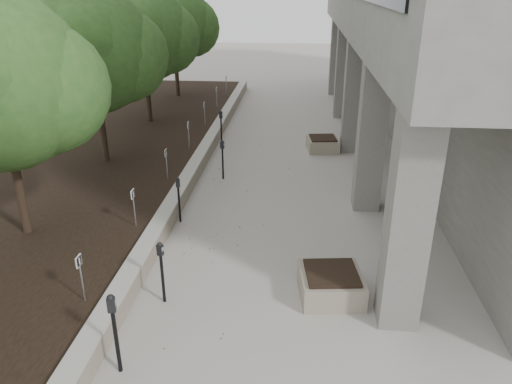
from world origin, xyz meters
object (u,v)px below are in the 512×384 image
at_px(parking_meter_3, 179,200).
at_px(planter_back, 323,144).
at_px(parking_meter_1, 116,334).
at_px(crabapple_tree_2, 5,119).
at_px(parking_meter_2, 162,273).
at_px(parking_meter_5, 221,128).
at_px(crabapple_tree_4, 144,55).
at_px(crabapple_tree_5, 175,41).
at_px(crabapple_tree_3, 96,77).
at_px(planter_front, 331,284).
at_px(parking_meter_4, 223,160).

relative_size(parking_meter_3, planter_back, 1.13).
xyz_separation_m(parking_meter_1, parking_meter_3, (-0.27, 5.37, -0.12)).
height_order(crabapple_tree_2, parking_meter_2, crabapple_tree_2).
distance_m(parking_meter_5, planter_back, 3.89).
bearing_deg(crabapple_tree_2, parking_meter_5, 67.87).
bearing_deg(parking_meter_2, parking_meter_1, -78.05).
bearing_deg(crabapple_tree_4, crabapple_tree_5, 90.00).
xyz_separation_m(crabapple_tree_3, planter_front, (7.03, -6.36, -2.84)).
xyz_separation_m(crabapple_tree_3, parking_meter_2, (3.75, -6.85, -2.45)).
xyz_separation_m(parking_meter_2, parking_meter_5, (-0.42, 10.04, 0.00)).
xyz_separation_m(crabapple_tree_4, parking_meter_5, (3.33, -1.81, -2.45)).
distance_m(parking_meter_2, parking_meter_5, 10.05).
height_order(crabapple_tree_5, parking_meter_4, crabapple_tree_5).
xyz_separation_m(crabapple_tree_5, parking_meter_1, (3.52, -18.75, -2.38)).
bearing_deg(parking_meter_4, parking_meter_3, -85.57).
bearing_deg(crabapple_tree_2, crabapple_tree_4, 90.00).
bearing_deg(parking_meter_4, planter_back, 60.56).
bearing_deg(crabapple_tree_5, parking_meter_2, -77.45).
xyz_separation_m(planter_front, planter_back, (0.16, 9.23, -0.02)).
relative_size(parking_meter_4, parking_meter_5, 0.96).
bearing_deg(parking_meter_4, planter_front, -46.33).
xyz_separation_m(crabapple_tree_5, planter_back, (7.19, -7.13, -2.86)).
height_order(parking_meter_3, planter_back, parking_meter_3).
bearing_deg(parking_meter_5, parking_meter_2, -72.18).
distance_m(crabapple_tree_4, planter_back, 8.02).
distance_m(crabapple_tree_3, parking_meter_3, 5.31).
xyz_separation_m(parking_meter_4, parking_meter_5, (-0.59, 3.47, 0.03)).
xyz_separation_m(parking_meter_3, planter_front, (3.78, -2.98, -0.34)).
bearing_deg(crabapple_tree_4, parking_meter_5, -28.59).
height_order(parking_meter_1, planter_front, parking_meter_1).
relative_size(parking_meter_1, parking_meter_3, 1.18).
bearing_deg(parking_meter_4, crabapple_tree_4, 143.16).
height_order(crabapple_tree_3, planter_front, crabapple_tree_3).
bearing_deg(crabapple_tree_3, parking_meter_2, -61.31).
relative_size(parking_meter_5, planter_front, 1.11).
bearing_deg(crabapple_tree_4, crabapple_tree_3, -90.00).
bearing_deg(planter_back, planter_front, -90.99).
relative_size(crabapple_tree_3, crabapple_tree_4, 1.00).
xyz_separation_m(parking_meter_2, parking_meter_4, (0.17, 6.57, -0.02)).
distance_m(crabapple_tree_5, planter_back, 10.52).
relative_size(crabapple_tree_5, parking_meter_2, 4.07).
distance_m(crabapple_tree_2, parking_meter_5, 9.17).
relative_size(crabapple_tree_3, planter_back, 4.90).
height_order(crabapple_tree_3, parking_meter_3, crabapple_tree_3).
xyz_separation_m(crabapple_tree_4, planter_front, (7.03, -11.36, -2.84)).
relative_size(parking_meter_3, parking_meter_5, 0.93).
relative_size(crabapple_tree_4, planter_back, 4.90).
height_order(crabapple_tree_3, parking_meter_2, crabapple_tree_3).
height_order(parking_meter_2, parking_meter_4, parking_meter_2).
bearing_deg(crabapple_tree_4, planter_front, -58.27).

